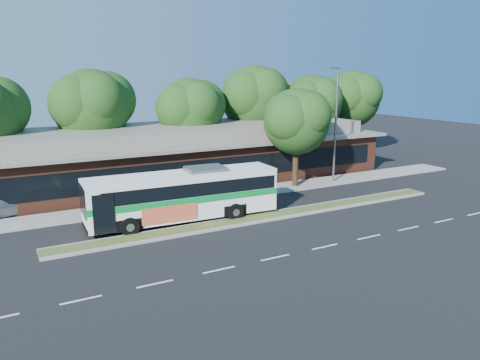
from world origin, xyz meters
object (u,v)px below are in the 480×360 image
Objects in this scene: transit_bus at (184,192)px; sidewalk_tree at (300,120)px; lamp_post at (335,122)px; sedan at (7,205)px.

sidewalk_tree reaches higher than transit_bus.
sidewalk_tree is at bearing 174.31° from lamp_post.
sedan is 20.93m from sidewalk_tree.
lamp_post is 0.79× the size of transit_bus.
lamp_post is at bearing -5.69° from sidewalk_tree.
lamp_post is at bearing 16.78° from transit_bus.
lamp_post reaches higher than sedan.
transit_bus is 11.27m from sedan.
sedan is (-9.25, 6.34, -1.10)m from transit_bus.
transit_bus is 1.52× the size of sidewalk_tree.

